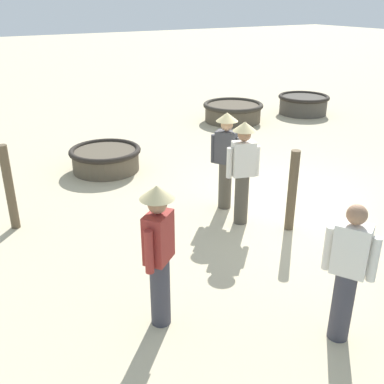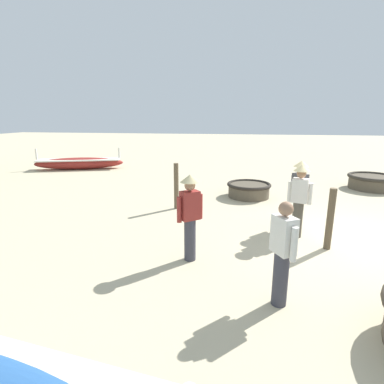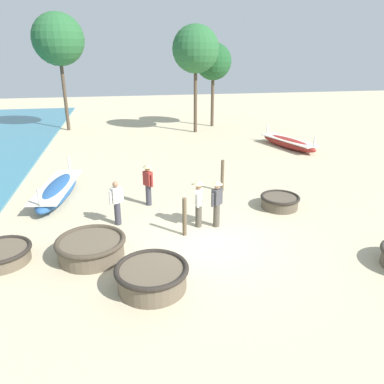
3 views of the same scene
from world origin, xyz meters
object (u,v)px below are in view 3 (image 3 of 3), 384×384
at_px(coracle_beside_post, 91,247).
at_px(coracle_nearest, 280,201).
at_px(fisherman_standing_right, 148,182).
at_px(mooring_post_shoreline, 222,176).
at_px(coracle_tilted, 152,276).
at_px(tree_tall_back, 213,62).
at_px(coracle_far_right, 2,254).
at_px(long_boat_red_hull, 58,190).
at_px(fisherman_crouching, 117,202).
at_px(mooring_post_inland, 185,217).
at_px(tree_rightmost, 58,40).
at_px(long_boat_green_hull, 288,143).
at_px(tree_right_mid, 196,49).
at_px(fisherman_with_hat, 199,201).
at_px(fisherman_hauling, 217,200).

distance_m(coracle_beside_post, coracle_nearest, 7.26).
distance_m(fisherman_standing_right, mooring_post_shoreline, 3.35).
relative_size(coracle_tilted, tree_tall_back, 0.31).
xyz_separation_m(coracle_nearest, tree_tall_back, (1.21, 16.27, 4.52)).
height_order(coracle_far_right, mooring_post_shoreline, mooring_post_shoreline).
bearing_deg(tree_tall_back, mooring_post_shoreline, -101.68).
bearing_deg(coracle_far_right, long_boat_red_hull, 79.93).
xyz_separation_m(coracle_beside_post, coracle_far_right, (-2.49, 0.19, -0.08)).
distance_m(coracle_beside_post, fisherman_crouching, 2.29).
relative_size(mooring_post_inland, tree_rightmost, 0.16).
distance_m(mooring_post_inland, tree_tall_back, 19.01).
height_order(long_boat_green_hull, tree_rightmost, tree_rightmost).
bearing_deg(mooring_post_inland, long_boat_green_hull, 51.37).
bearing_deg(coracle_nearest, long_boat_green_hull, 64.06).
bearing_deg(tree_tall_back, tree_right_mid, -130.75).
bearing_deg(tree_right_mid, long_boat_red_hull, -124.20).
bearing_deg(coracle_nearest, fisherman_standing_right, 166.36).
distance_m(coracle_beside_post, fisherman_with_hat, 3.79).
distance_m(coracle_far_right, tree_right_mid, 19.48).
xyz_separation_m(coracle_far_right, fisherman_with_hat, (5.95, 1.22, 0.70)).
height_order(mooring_post_shoreline, tree_right_mid, tree_right_mid).
relative_size(coracle_beside_post, mooring_post_inland, 1.56).
bearing_deg(mooring_post_shoreline, fisherman_with_hat, -117.69).
xyz_separation_m(fisherman_crouching, fisherman_with_hat, (2.70, -0.68, 0.12)).
relative_size(coracle_tilted, mooring_post_shoreline, 1.38).
distance_m(fisherman_crouching, fisherman_hauling, 3.40).
distance_m(tree_rightmost, tree_right_mid, 9.52).
bearing_deg(fisherman_standing_right, coracle_beside_post, -118.13).
xyz_separation_m(coracle_beside_post, coracle_nearest, (6.84, 2.44, -0.07)).
relative_size(coracle_tilted, fisherman_standing_right, 1.13).
xyz_separation_m(coracle_nearest, fisherman_hauling, (-2.77, -1.12, 0.69)).
xyz_separation_m(tree_tall_back, tree_right_mid, (-1.73, -2.01, 0.87)).
xyz_separation_m(mooring_post_inland, tree_right_mid, (3.42, 15.81, 5.01)).
xyz_separation_m(coracle_nearest, coracle_far_right, (-9.32, -2.25, -0.01)).
distance_m(coracle_tilted, tree_rightmost, 22.24).
height_order(coracle_nearest, fisherman_with_hat, fisherman_with_hat).
bearing_deg(coracle_far_right, tree_rightmost, 91.14).
distance_m(fisherman_hauling, tree_tall_back, 18.25).
bearing_deg(coracle_tilted, coracle_beside_post, 131.29).
bearing_deg(tree_rightmost, coracle_tilted, -77.96).
relative_size(fisherman_crouching, mooring_post_shoreline, 1.15).
relative_size(coracle_beside_post, long_boat_red_hull, 0.44).
distance_m(coracle_beside_post, tree_tall_back, 20.85).
height_order(fisherman_standing_right, fisherman_hauling, same).
distance_m(fisherman_with_hat, tree_rightmost, 19.55).
bearing_deg(fisherman_hauling, tree_right_mid, 81.67).
xyz_separation_m(coracle_nearest, tree_right_mid, (-0.52, 14.26, 5.39)).
bearing_deg(long_boat_red_hull, tree_right_mid, 55.80).
xyz_separation_m(coracle_tilted, fisherman_standing_right, (0.33, 5.46, 0.61)).
bearing_deg(fisherman_hauling, fisherman_with_hat, 170.92).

